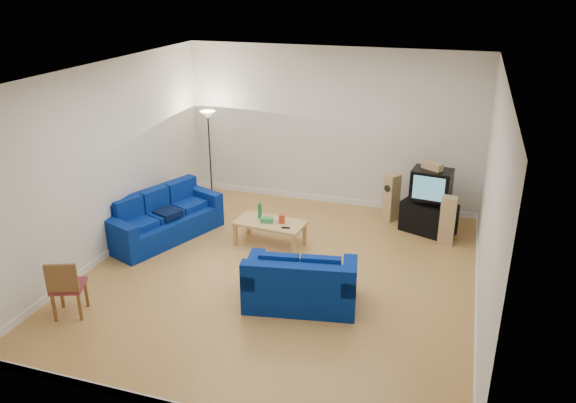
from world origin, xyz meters
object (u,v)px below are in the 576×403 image
(coffee_table, at_px, (270,225))
(tv_stand, at_px, (428,218))
(sofa_loveseat, at_px, (300,286))
(sofa_three_seat, at_px, (161,221))
(television, at_px, (431,184))

(coffee_table, relative_size, tv_stand, 1.33)
(sofa_loveseat, relative_size, coffee_table, 1.37)
(sofa_three_seat, height_order, television, television)
(sofa_loveseat, distance_m, tv_stand, 3.47)
(sofa_three_seat, distance_m, tv_stand, 4.91)
(sofa_loveseat, distance_m, television, 3.53)
(tv_stand, bearing_deg, coffee_table, -131.18)
(sofa_three_seat, height_order, tv_stand, sofa_three_seat)
(coffee_table, bearing_deg, television, 28.30)
(sofa_loveseat, xyz_separation_m, coffee_table, (-1.07, 1.71, 0.09))
(tv_stand, distance_m, television, 0.66)
(tv_stand, bearing_deg, sofa_three_seat, -139.32)
(sofa_three_seat, bearing_deg, tv_stand, 131.02)
(sofa_loveseat, relative_size, tv_stand, 1.82)
(sofa_three_seat, height_order, coffee_table, sofa_three_seat)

